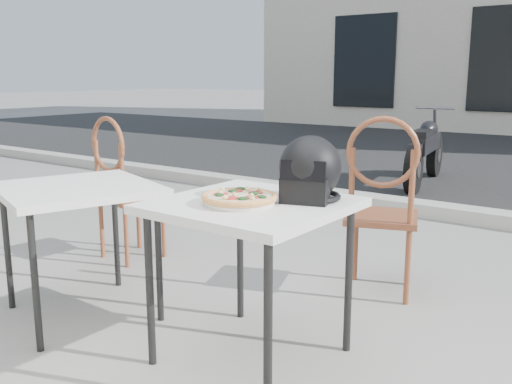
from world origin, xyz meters
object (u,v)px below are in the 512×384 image
Objects in this scene: pizza at (239,197)px; cafe_chair_side at (122,181)px; cafe_table_main at (252,216)px; motorcycle at (426,151)px; helmet at (309,172)px; cafe_chair_main at (382,198)px; cafe_table_side at (77,198)px; plate at (239,202)px.

pizza is 1.71m from cafe_chair_side.
motorcycle is (-0.87, 4.60, -0.27)m from cafe_table_main.
cafe_table_main is 2.22× the size of helmet.
helmet is 1.82m from cafe_chair_side.
pizza is at bearing 61.49° from cafe_chair_main.
cafe_table_side is at bearing 178.35° from helmet.
plate reaches higher than cafe_table_side.
helmet is at bearing 52.40° from plate.
plate is at bearing 164.08° from cafe_chair_side.
pizza is 1.02m from cafe_table_side.
plate is (-0.01, -0.08, 0.07)m from cafe_table_main.
plate is 0.85× the size of pizza.
motorcycle reaches higher than pizza.
motorcycle is (-1.06, 4.43, -0.46)m from helmet.
pizza is 0.33m from helmet.
cafe_table_side is (-1.01, -0.07, -0.12)m from pizza.
motorcycle is at bearing -91.74° from cafe_chair_side.
motorcycle is at bearing 100.46° from pizza.
cafe_table_main is at bearing 84.12° from plate.
helmet is at bearing 71.84° from cafe_chair_main.
cafe_chair_main is (0.16, 1.10, -0.18)m from pizza.
cafe_chair_main is at bearing 81.36° from cafe_table_main.
pizza is at bearing 164.09° from cafe_chair_side.
motorcycle is (-0.86, 4.68, -0.37)m from pizza.
pizza reaches higher than cafe_table_main.
pizza is 0.43× the size of cafe_table_side.
cafe_chair_main is at bearing 45.00° from cafe_table_side.
helmet is (0.19, 0.25, 0.12)m from plate.
cafe_chair_main is at bearing -158.43° from cafe_chair_side.
plate is at bearing -95.88° from cafe_table_main.
cafe_table_main is 0.12m from pizza.
cafe_table_main is 1.67m from cafe_chair_side.
helmet is at bearing 173.88° from cafe_chair_side.
motorcycle is (-0.86, 4.68, -0.35)m from plate.
helmet is 0.89m from cafe_chair_main.
cafe_chair_side is at bearing -6.49° from cafe_chair_main.
plate is at bearing -144.19° from helmet.
motorcycle is at bearing 88.26° from cafe_table_side.
cafe_table_main is 1.03m from cafe_table_side.
motorcycle is (0.68, 3.99, -0.17)m from cafe_chair_side.
plate is 0.02m from pizza.
cafe_chair_side is 0.56× the size of motorcycle.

